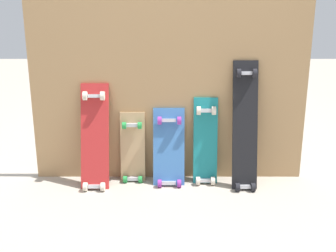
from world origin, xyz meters
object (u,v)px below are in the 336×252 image
skateboard_teal (205,145)px  skateboard_blue (169,152)px  skateboard_natural (132,152)px  skateboard_black (244,130)px  skateboard_red (94,141)px

skateboard_teal → skateboard_blue: bearing=-175.2°
skateboard_natural → skateboard_black: (0.80, -0.08, 0.19)m
skateboard_teal → skateboard_black: bearing=-11.3°
skateboard_teal → skateboard_black: skateboard_black is taller
skateboard_red → skateboard_blue: skateboard_red is taller
skateboard_natural → skateboard_teal: 0.53m
skateboard_natural → skateboard_blue: 0.27m
skateboard_natural → skateboard_red: bearing=-163.3°
skateboard_natural → skateboard_blue: bearing=-9.7°
skateboard_red → skateboard_natural: (0.26, 0.08, -0.11)m
skateboard_red → skateboard_teal: (0.79, 0.05, -0.05)m
skateboard_blue → skateboard_black: (0.53, -0.03, 0.17)m
skateboard_blue → skateboard_natural: bearing=170.3°
skateboard_natural → skateboard_teal: bearing=-2.6°
skateboard_blue → skateboard_teal: size_ratio=0.90×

